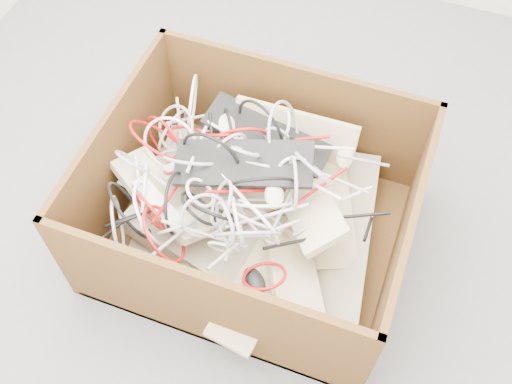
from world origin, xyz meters
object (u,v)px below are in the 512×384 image
(cardboard_box, at_px, (251,218))
(power_strip_left, at_px, (207,160))
(vga_plug, at_px, (320,237))
(power_strip_right, at_px, (163,210))

(cardboard_box, distance_m, power_strip_left, 0.29)
(cardboard_box, height_order, vga_plug, cardboard_box)
(cardboard_box, height_order, power_strip_right, cardboard_box)
(power_strip_right, bearing_deg, cardboard_box, 63.21)
(power_strip_left, relative_size, power_strip_right, 1.11)
(power_strip_right, distance_m, vga_plug, 0.56)
(cardboard_box, bearing_deg, power_strip_right, -144.51)
(power_strip_right, xyz_separation_m, vga_plug, (0.56, 0.08, 0.02))
(cardboard_box, relative_size, vga_plug, 24.96)
(vga_plug, bearing_deg, power_strip_right, -138.73)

